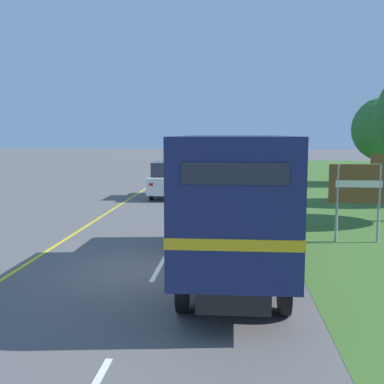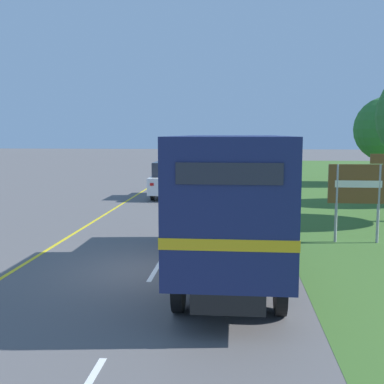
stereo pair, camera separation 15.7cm
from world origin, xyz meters
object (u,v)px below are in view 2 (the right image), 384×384
(lead_car_grey_ahead, at_px, (236,165))
(highway_sign, at_px, (359,187))
(horse_trailer_truck, at_px, (231,198))
(lead_car_silver_ahead, at_px, (203,156))
(lead_car_white, at_px, (169,180))

(lead_car_grey_ahead, height_order, highway_sign, highway_sign)
(horse_trailer_truck, bearing_deg, highway_sign, 45.12)
(lead_car_grey_ahead, xyz_separation_m, lead_car_silver_ahead, (-3.71, 14.28, 0.07))
(lead_car_grey_ahead, distance_m, highway_sign, 25.16)
(horse_trailer_truck, bearing_deg, lead_car_silver_ahead, 94.79)
(horse_trailer_truck, height_order, lead_car_silver_ahead, horse_trailer_truck)
(lead_car_silver_ahead, xyz_separation_m, highway_sign, (7.74, -39.10, 0.84))
(horse_trailer_truck, distance_m, lead_car_white, 15.25)
(lead_car_white, height_order, lead_car_grey_ahead, lead_car_white)
(lead_car_white, distance_m, highway_sign, 13.19)
(highway_sign, bearing_deg, lead_car_silver_ahead, 101.20)
(horse_trailer_truck, distance_m, lead_car_silver_ahead, 43.40)
(lead_car_white, relative_size, lead_car_silver_ahead, 0.91)
(highway_sign, bearing_deg, lead_car_grey_ahead, 99.22)
(lead_car_grey_ahead, relative_size, highway_sign, 1.34)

